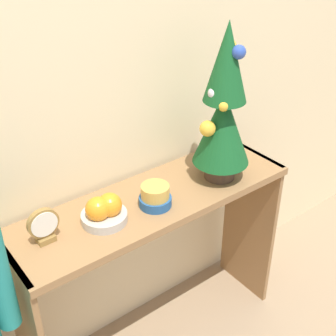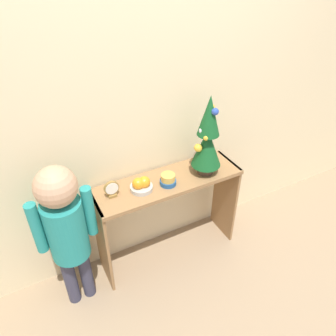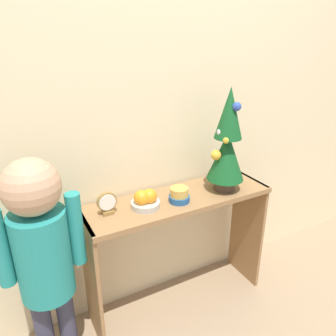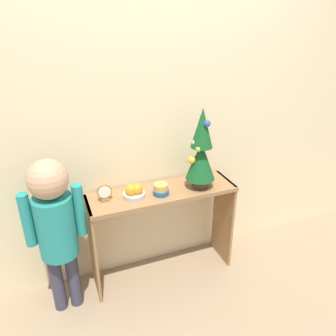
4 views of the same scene
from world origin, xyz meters
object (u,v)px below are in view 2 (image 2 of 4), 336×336
fruit_bowl (141,185)px  child_figure (65,224)px  mini_tree (208,138)px  desk_clock (112,189)px  singing_bowl (168,180)px

fruit_bowl → child_figure: bearing=-173.0°
mini_tree → child_figure: size_ratio=0.52×
desk_clock → singing_bowl: bearing=-8.1°
mini_tree → desk_clock: bearing=175.5°
fruit_bowl → child_figure: 0.55m
mini_tree → desk_clock: mini_tree is taller
singing_bowl → desk_clock: desk_clock is taller
fruit_bowl → desk_clock: (-0.20, 0.03, 0.02)m
desk_clock → child_figure: size_ratio=0.11×
mini_tree → singing_bowl: bearing=-179.8°
fruit_bowl → singing_bowl: 0.19m
child_figure → mini_tree: bearing=2.1°
mini_tree → fruit_bowl: mini_tree is taller
singing_bowl → fruit_bowl: bearing=171.1°
fruit_bowl → singing_bowl: size_ratio=1.35×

